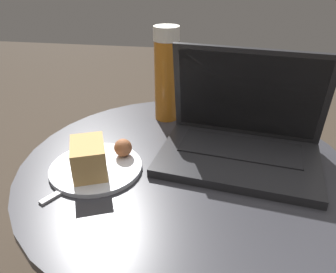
# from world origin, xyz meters

# --- Properties ---
(table) EXTENTS (0.69, 0.69, 0.49)m
(table) POSITION_xyz_m (0.00, 0.00, 0.35)
(table) COLOR #9E9EA3
(table) RESTS_ON ground_plane
(laptop) EXTENTS (0.35, 0.26, 0.23)m
(laptop) POSITION_xyz_m (0.11, 0.05, 0.54)
(laptop) COLOR #232326
(laptop) RESTS_ON table
(beer_glass) EXTENTS (0.06, 0.06, 0.24)m
(beer_glass) POSITION_xyz_m (-0.08, 0.21, 0.61)
(beer_glass) COLOR #C6701E
(beer_glass) RESTS_ON table
(snack_plate) EXTENTS (0.19, 0.19, 0.07)m
(snack_plate) POSITION_xyz_m (-0.18, -0.06, 0.52)
(snack_plate) COLOR silver
(snack_plate) RESTS_ON table
(fork) EXTENTS (0.11, 0.17, 0.01)m
(fork) POSITION_xyz_m (-0.18, -0.08, 0.50)
(fork) COLOR #B2B2B7
(fork) RESTS_ON table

